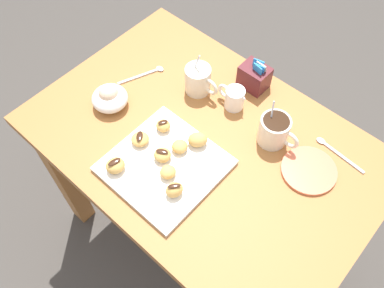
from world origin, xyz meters
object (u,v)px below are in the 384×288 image
(beignet_5, at_px, (180,147))
(beignet_7, at_px, (140,139))
(ice_cream_bowl, at_px, (110,97))
(beignet_0, at_px, (168,172))
(beignet_1, at_px, (198,140))
(saucer_coral_left, at_px, (309,170))
(coffee_mug_cream_right, at_px, (275,130))
(cream_pitcher_white, at_px, (234,97))
(sugar_caddy, at_px, (254,77))
(beignet_6, at_px, (162,155))
(pastry_plate_square, at_px, (165,166))
(coffee_mug_cream_left, at_px, (198,79))
(beignet_4, at_px, (174,190))
(dining_table, at_px, (203,165))
(beignet_2, at_px, (115,166))
(beignet_3, at_px, (163,126))

(beignet_5, bearing_deg, beignet_7, -150.89)
(ice_cream_bowl, height_order, beignet_0, ice_cream_bowl)
(beignet_1, bearing_deg, saucer_coral_left, 27.08)
(coffee_mug_cream_right, distance_m, saucer_coral_left, 0.15)
(cream_pitcher_white, relative_size, beignet_1, 1.87)
(sugar_caddy, relative_size, beignet_7, 2.04)
(beignet_0, distance_m, beignet_1, 0.13)
(coffee_mug_cream_right, xyz_separation_m, beignet_6, (-0.19, -0.27, -0.02))
(sugar_caddy, distance_m, beignet_7, 0.42)
(sugar_caddy, relative_size, beignet_1, 1.90)
(ice_cream_bowl, xyz_separation_m, saucer_coral_left, (0.60, 0.21, -0.03))
(pastry_plate_square, relative_size, coffee_mug_cream_right, 2.09)
(coffee_mug_cream_left, xyz_separation_m, cream_pitcher_white, (0.13, 0.02, -0.01))
(pastry_plate_square, xyz_separation_m, coffee_mug_cream_left, (-0.12, 0.28, 0.04))
(beignet_5, bearing_deg, sugar_caddy, 89.75)
(beignet_1, bearing_deg, coffee_mug_cream_right, 48.26)
(sugar_caddy, relative_size, beignet_6, 2.18)
(coffee_mug_cream_right, distance_m, beignet_5, 0.28)
(coffee_mug_cream_left, distance_m, cream_pitcher_white, 0.13)
(beignet_1, height_order, beignet_5, beignet_1)
(coffee_mug_cream_right, xyz_separation_m, beignet_4, (-0.09, -0.33, -0.01))
(cream_pitcher_white, relative_size, beignet_7, 2.01)
(coffee_mug_cream_right, relative_size, beignet_6, 2.91)
(dining_table, relative_size, beignet_0, 22.96)
(pastry_plate_square, xyz_separation_m, beignet_5, (-0.00, 0.06, 0.02))
(dining_table, xyz_separation_m, pastry_plate_square, (-0.02, -0.14, 0.16))
(coffee_mug_cream_left, xyz_separation_m, beignet_7, (0.02, -0.27, -0.02))
(coffee_mug_cream_right, height_order, sugar_caddy, coffee_mug_cream_right)
(beignet_0, relative_size, beignet_7, 0.87)
(dining_table, bearing_deg, beignet_4, -72.55)
(ice_cream_bowl, height_order, beignet_6, ice_cream_bowl)
(coffee_mug_cream_right, height_order, ice_cream_bowl, coffee_mug_cream_right)
(saucer_coral_left, distance_m, beignet_1, 0.33)
(coffee_mug_cream_left, xyz_separation_m, beignet_1, (0.14, -0.17, -0.01))
(beignet_6, relative_size, beignet_7, 0.94)
(sugar_caddy, height_order, beignet_4, sugar_caddy)
(beignet_0, distance_m, beignet_2, 0.15)
(beignet_4, bearing_deg, saucer_coral_left, 53.37)
(beignet_3, distance_m, beignet_4, 0.22)
(beignet_1, distance_m, beignet_5, 0.06)
(beignet_5, relative_size, beignet_7, 0.88)
(sugar_caddy, bearing_deg, beignet_4, -79.81)
(pastry_plate_square, height_order, beignet_2, beignet_2)
(beignet_2, xyz_separation_m, beignet_5, (0.09, 0.17, -0.00))
(saucer_coral_left, height_order, beignet_0, beignet_0)
(dining_table, distance_m, ice_cream_bowl, 0.37)
(beignet_0, bearing_deg, beignet_2, -145.59)
(pastry_plate_square, distance_m, sugar_caddy, 0.41)
(beignet_0, xyz_separation_m, beignet_5, (-0.03, 0.08, -0.00))
(coffee_mug_cream_left, xyz_separation_m, coffee_mug_cream_right, (0.29, -0.00, -0.00))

